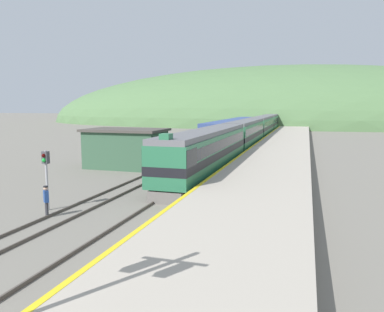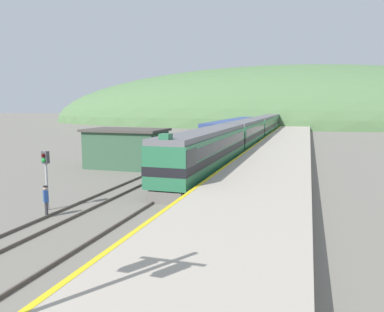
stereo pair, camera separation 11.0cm
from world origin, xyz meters
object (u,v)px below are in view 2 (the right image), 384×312
Objects in this scene: carriage_fifth at (279,119)px; siding_train at (233,130)px; express_train_lead_car at (207,151)px; track_worker at (46,199)px; carriage_third at (263,126)px; carriage_fourth at (273,122)px; carriage_second at (246,133)px; signal_post_siding at (46,167)px.

carriage_fifth is 0.56× the size of siding_train.
express_train_lead_car reaches higher than track_worker.
carriage_third is (0.00, 41.18, -0.01)m from express_train_lead_car.
carriage_third reaches higher than siding_train.
carriage_third and carriage_fourth have the same top height.
signal_post_siding is (-6.08, -34.70, 0.35)m from carriage_second.
carriage_fourth is at bearing 80.83° from siding_train.
carriage_fifth reaches higher than signal_post_siding.
carriage_fifth is at bearing 90.00° from carriage_third.
express_train_lead_car is 61.12m from carriage_fourth.
carriage_third is 1.00× the size of carriage_fifth.
express_train_lead_car reaches higher than carriage_third.
carriage_fifth is 5.40× the size of signal_post_siding.
carriage_fourth is 0.56× the size of siding_train.
carriage_second is 1.00× the size of carriage_fourth.
express_train_lead_car reaches higher than signal_post_siding.
carriage_fourth is 5.40× the size of signal_post_siding.
carriage_second is 19.94m from carriage_third.
express_train_lead_car is 1.11× the size of carriage_third.
carriage_second is 10.80× the size of track_worker.
carriage_fifth is at bearing 84.69° from siding_train.
carriage_fifth reaches higher than siding_train.
carriage_third is at bearing 90.00° from express_train_lead_car.
carriage_second is 0.56× the size of siding_train.
signal_post_siding is at bearing -93.68° from carriage_fifth.
siding_train is (-4.37, -27.06, -0.30)m from carriage_fourth.
carriage_third is 5.40× the size of signal_post_siding.
express_train_lead_car is at bearing -90.00° from carriage_second.
carriage_fifth is (0.00, 19.94, 0.00)m from carriage_fourth.
carriage_fifth is at bearing 86.89° from track_worker.
express_train_lead_car reaches higher than carriage_fifth.
carriage_fourth is 19.94m from carriage_fifth.
carriage_fourth is (0.00, 39.88, 0.00)m from carriage_second.
signal_post_siding is at bearing -114.30° from express_train_lead_car.
carriage_second and carriage_third have the same top height.
carriage_second is 39.88m from carriage_fourth.
express_train_lead_car is at bearing 70.52° from track_worker.
carriage_fifth is 95.89m from track_worker.
carriage_fourth is 74.83m from signal_post_siding.
express_train_lead_car is at bearing -82.69° from siding_train.
signal_post_siding is 2.15m from track_worker.
siding_train is 19.34× the size of track_worker.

